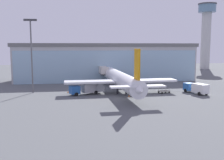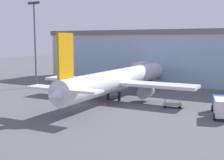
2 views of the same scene
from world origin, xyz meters
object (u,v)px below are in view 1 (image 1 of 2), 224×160
at_px(fuel_truck, 196,88).
at_px(baggage_cart, 164,91).
at_px(jet_bridge, 102,70).
at_px(airplane, 120,79).
at_px(control_tower, 206,30).
at_px(safety_cone_wingtip, 68,92).
at_px(catering_truck, 85,89).
at_px(safety_cone_nose, 129,96).
at_px(apron_light_mast, 31,50).

bearing_deg(fuel_truck, baggage_cart, 60.37).
relative_size(jet_bridge, airplane, 0.28).
xyz_separation_m(control_tower, airplane, (-56.68, -66.65, -17.34)).
xyz_separation_m(jet_bridge, baggage_cart, (13.94, -20.47, -3.67)).
bearing_deg(baggage_cart, safety_cone_wingtip, 153.12).
bearing_deg(catering_truck, safety_cone_nose, 133.80).
relative_size(baggage_cart, safety_cone_nose, 5.76).
bearing_deg(fuel_truck, control_tower, -44.10).
bearing_deg(apron_light_mast, catering_truck, -16.99).
bearing_deg(airplane, baggage_cart, -105.64).
relative_size(apron_light_mast, safety_cone_wingtip, 33.90).
height_order(jet_bridge, safety_cone_nose, jet_bridge).
xyz_separation_m(apron_light_mast, safety_cone_nose, (23.45, -8.57, -10.79)).
relative_size(safety_cone_nose, safety_cone_wingtip, 1.00).
distance_m(jet_bridge, safety_cone_nose, 25.03).
distance_m(control_tower, safety_cone_nose, 94.06).
xyz_separation_m(jet_bridge, apron_light_mast, (-19.39, -15.81, 6.89)).
distance_m(catering_truck, safety_cone_wingtip, 5.26).
bearing_deg(control_tower, airplane, -130.38).
xyz_separation_m(control_tower, apron_light_mast, (-79.05, -64.48, -9.69)).
bearing_deg(catering_truck, fuel_truck, 152.68).
bearing_deg(control_tower, apron_light_mast, -140.80).
distance_m(catering_truck, safety_cone_nose, 11.15).
distance_m(airplane, baggage_cart, 11.62).
bearing_deg(safety_cone_wingtip, fuel_truck, -9.17).
xyz_separation_m(baggage_cart, safety_cone_nose, (-9.88, -3.92, -0.23)).
bearing_deg(safety_cone_wingtip, control_tower, 43.21).
xyz_separation_m(airplane, fuel_truck, (18.79, -4.37, -1.95)).
bearing_deg(control_tower, fuel_truck, -118.08).
xyz_separation_m(jet_bridge, safety_cone_nose, (4.06, -24.39, -3.90)).
height_order(control_tower, fuel_truck, control_tower).
bearing_deg(safety_cone_wingtip, airplane, -3.50).
bearing_deg(airplane, catering_truck, 98.96).
height_order(airplane, safety_cone_wingtip, airplane).
height_order(baggage_cart, safety_cone_nose, baggage_cart).
bearing_deg(airplane, apron_light_mast, 81.54).
distance_m(baggage_cart, safety_cone_wingtip, 24.58).
distance_m(jet_bridge, airplane, 18.25).
bearing_deg(jet_bridge, control_tower, -53.64).
xyz_separation_m(apron_light_mast, baggage_cart, (33.33, -4.65, -10.57)).
height_order(jet_bridge, control_tower, control_tower).
relative_size(jet_bridge, safety_cone_wingtip, 20.45).
distance_m(control_tower, baggage_cart, 85.32).
distance_m(catering_truck, fuel_truck, 27.93).
bearing_deg(airplane, control_tower, -43.28).
relative_size(control_tower, safety_cone_nose, 62.20).
bearing_deg(fuel_truck, airplane, 60.88).
bearing_deg(catering_truck, baggage_cart, 156.10).
height_order(control_tower, apron_light_mast, control_tower).
height_order(jet_bridge, apron_light_mast, apron_light_mast).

